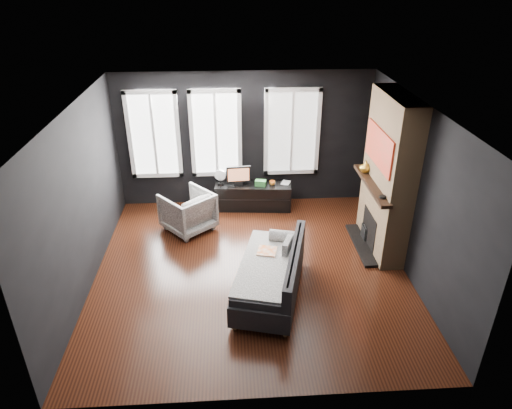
{
  "coord_description": "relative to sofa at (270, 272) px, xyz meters",
  "views": [
    {
      "loc": [
        -0.31,
        -6.1,
        4.42
      ],
      "look_at": [
        0.1,
        0.3,
        1.05
      ],
      "focal_mm": 32.0,
      "sensor_mm": 36.0,
      "label": 1
    }
  ],
  "objects": [
    {
      "name": "mantel_clock",
      "position": [
        1.8,
        0.67,
        0.84
      ],
      "size": [
        0.11,
        0.11,
        0.04
      ],
      "primitive_type": "cylinder",
      "rotation": [
        0.0,
        0.0,
        0.01
      ],
      "color": "black",
      "rests_on": "fireplace"
    },
    {
      "name": "windows",
      "position": [
        -0.7,
        3.08,
        1.98
      ],
      "size": [
        4.0,
        0.16,
        1.76
      ],
      "primitive_type": null,
      "color": "white",
      "rests_on": "wall_back"
    },
    {
      "name": "wall_right",
      "position": [
        2.25,
        0.62,
        0.95
      ],
      "size": [
        0.02,
        5.0,
        2.7
      ],
      "primitive_type": "cube",
      "color": "black",
      "rests_on": "ground"
    },
    {
      "name": "wall_left",
      "position": [
        -2.75,
        0.62,
        0.95
      ],
      "size": [
        0.02,
        5.0,
        2.7
      ],
      "primitive_type": "cube",
      "color": "black",
      "rests_on": "ground"
    },
    {
      "name": "book",
      "position": [
        0.5,
        2.83,
        0.23
      ],
      "size": [
        0.16,
        0.07,
        0.22
      ],
      "primitive_type": "imported",
      "rotation": [
        0.0,
        0.0,
        -0.35
      ],
      "color": "#C1B996",
      "rests_on": "media_console"
    },
    {
      "name": "mantel_vase",
      "position": [
        1.8,
        1.67,
        0.93
      ],
      "size": [
        0.27,
        0.27,
        0.2
      ],
      "primitive_type": "imported",
      "rotation": [
        0.0,
        0.0,
        -0.4
      ],
      "color": "yellow",
      "rests_on": "fireplace"
    },
    {
      "name": "fireplace",
      "position": [
        2.05,
        1.22,
        0.95
      ],
      "size": [
        0.7,
        1.62,
        2.7
      ],
      "primitive_type": null,
      "color": "#93724C",
      "rests_on": "floor"
    },
    {
      "name": "armchair",
      "position": [
        -1.35,
        2.01,
        0.01
      ],
      "size": [
        1.1,
        1.1,
        0.83
      ],
      "primitive_type": "imported",
      "rotation": [
        0.0,
        0.0,
        -2.43
      ],
      "color": "silver",
      "rests_on": "floor"
    },
    {
      "name": "media_console",
      "position": [
        -0.09,
        2.8,
        -0.14
      ],
      "size": [
        1.56,
        0.6,
        0.52
      ],
      "primitive_type": null,
      "rotation": [
        0.0,
        0.0,
        -0.08
      ],
      "color": "black",
      "rests_on": "floor"
    },
    {
      "name": "ceiling",
      "position": [
        -0.25,
        0.62,
        2.3
      ],
      "size": [
        5.0,
        5.0,
        0.0
      ],
      "primitive_type": "plane",
      "color": "white",
      "rests_on": "ground"
    },
    {
      "name": "desk_fan",
      "position": [
        -0.74,
        2.84,
        0.28
      ],
      "size": [
        0.28,
        0.28,
        0.33
      ],
      "primitive_type": null,
      "rotation": [
        0.0,
        0.0,
        -0.27
      ],
      "color": "#959595",
      "rests_on": "media_console"
    },
    {
      "name": "monitor",
      "position": [
        -0.38,
        2.81,
        0.34
      ],
      "size": [
        0.5,
        0.15,
        0.44
      ],
      "primitive_type": null,
      "rotation": [
        0.0,
        0.0,
        0.09
      ],
      "color": "black",
      "rests_on": "media_console"
    },
    {
      "name": "floor",
      "position": [
        -0.25,
        0.62,
        -0.4
      ],
      "size": [
        5.0,
        5.0,
        0.0
      ],
      "primitive_type": "plane",
      "color": "black",
      "rests_on": "ground"
    },
    {
      "name": "stripe_pillow",
      "position": [
        0.29,
        0.3,
        0.18
      ],
      "size": [
        0.21,
        0.36,
        0.35
      ],
      "primitive_type": "cube",
      "rotation": [
        0.0,
        0.0,
        -0.38
      ],
      "color": "gray",
      "rests_on": "sofa"
    },
    {
      "name": "sofa",
      "position": [
        0.0,
        0.0,
        0.0
      ],
      "size": [
        1.38,
        2.06,
        0.81
      ],
      "primitive_type": null,
      "rotation": [
        0.0,
        0.0,
        -0.25
      ],
      "color": "black",
      "rests_on": "floor"
    },
    {
      "name": "storage_box",
      "position": [
        0.06,
        2.72,
        0.18
      ],
      "size": [
        0.24,
        0.18,
        0.11
      ],
      "primitive_type": "cube",
      "rotation": [
        0.0,
        0.0,
        -0.26
      ],
      "color": "#307334",
      "rests_on": "media_console"
    },
    {
      "name": "wall_back",
      "position": [
        -0.25,
        3.12,
        0.95
      ],
      "size": [
        5.0,
        0.02,
        2.7
      ],
      "primitive_type": "cube",
      "color": "black",
      "rests_on": "ground"
    },
    {
      "name": "mug",
      "position": [
        0.3,
        2.74,
        0.18
      ],
      "size": [
        0.13,
        0.11,
        0.12
      ],
      "primitive_type": "imported",
      "rotation": [
        0.0,
        0.0,
        0.14
      ],
      "color": "orange",
      "rests_on": "media_console"
    }
  ]
}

